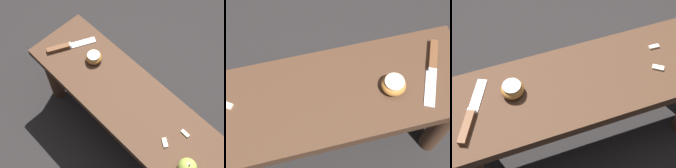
{
  "view_description": "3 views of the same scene",
  "coord_description": "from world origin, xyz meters",
  "views": [
    {
      "loc": [
        0.38,
        -0.46,
        1.68
      ],
      "look_at": [
        -0.09,
        -0.01,
        0.48
      ],
      "focal_mm": 50.0,
      "sensor_mm": 36.0,
      "label": 1
    },
    {
      "loc": [
        0.02,
        0.42,
        1.28
      ],
      "look_at": [
        -0.09,
        -0.01,
        0.48
      ],
      "focal_mm": 50.0,
      "sensor_mm": 36.0,
      "label": 2
    },
    {
      "loc": [
        -0.27,
        -0.54,
        1.3
      ],
      "look_at": [
        -0.09,
        -0.01,
        0.48
      ],
      "focal_mm": 50.0,
      "sensor_mm": 36.0,
      "label": 3
    }
  ],
  "objects": [
    {
      "name": "ground_plane",
      "position": [
        0.0,
        0.0,
        0.0
      ],
      "size": [
        8.0,
        8.0,
        0.0
      ],
      "primitive_type": "plane",
      "color": "black"
    },
    {
      "name": "wooden_bench",
      "position": [
        0.0,
        0.0,
        0.34
      ],
      "size": [
        1.02,
        0.32,
        0.45
      ],
      "color": "#472D1E",
      "rests_on": "ground_plane"
    },
    {
      "name": "knife",
      "position": [
        -0.4,
        -0.02,
        0.46
      ],
      "size": [
        0.13,
        0.23,
        0.02
      ],
      "rotation": [
        0.0,
        0.0,
        1.13
      ],
      "color": "silver",
      "rests_on": "wooden_bench"
    },
    {
      "name": "apple_cut",
      "position": [
        -0.25,
        0.03,
        0.47
      ],
      "size": [
        0.07,
        0.07,
        0.05
      ],
      "color": "#B27233",
      "rests_on": "wooden_bench"
    },
    {
      "name": "apple_slice_near_knife",
      "position": [
        0.25,
        -0.04,
        0.45
      ],
      "size": [
        0.04,
        0.04,
        0.01
      ],
      "color": "silver",
      "rests_on": "wooden_bench"
    }
  ]
}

